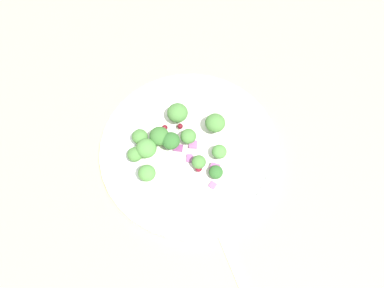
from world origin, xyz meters
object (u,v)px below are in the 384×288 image
Objects in this scene: plate at (192,150)px; fork at (239,269)px; broccoli_floret_0 at (191,136)px; broccoli_floret_1 at (198,162)px; broccoli_floret_2 at (173,141)px.

fork is (-16.01, -6.61, -0.61)cm from plate.
plate is 11.43× the size of broccoli_floret_0.
plate is at bearing -166.95° from broccoli_floret_0.
broccoli_floret_0 is (0.96, 0.22, 2.24)cm from plate.
fork is at bearing -157.57° from plate.
plate is at bearing 22.43° from fork.
broccoli_floret_0 is 1.13× the size of broccoli_floret_1.
broccoli_floret_2 reaches higher than broccoli_floret_1.
broccoli_floret_2 is at bearing 29.82° from fork.
broccoli_floret_0 is 18.51cm from fork.
broccoli_floret_2 reaches higher than fork.
broccoli_floret_1 is 0.11× the size of fork.
fork is at bearing -158.08° from broccoli_floret_0.
plate is 17.33cm from fork.
broccoli_floret_0 is at bearing 13.05° from plate.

